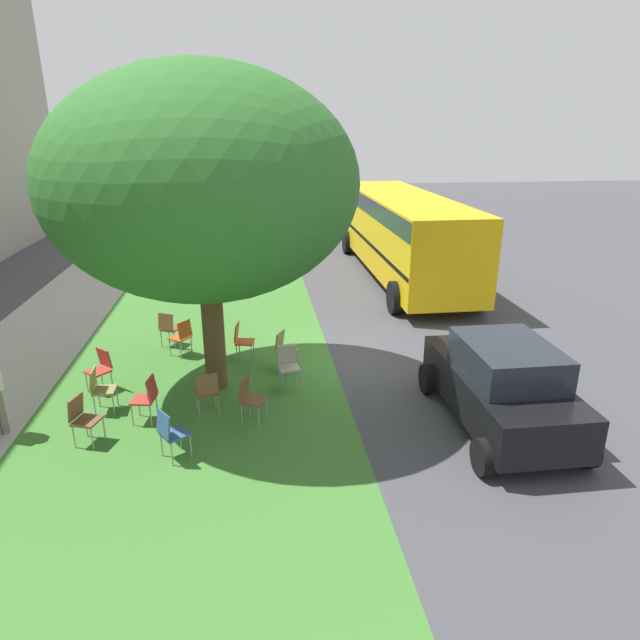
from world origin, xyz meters
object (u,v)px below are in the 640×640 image
at_px(chair_9, 101,367).
at_px(parked_car, 501,384).
at_px(chair_3, 182,335).
at_px(chair_7, 242,339).
at_px(chair_2, 207,390).
at_px(chair_11, 284,348).
at_px(chair_8, 83,416).
at_px(street_tree, 203,185).
at_px(chair_10, 100,387).
at_px(chair_1, 170,431).
at_px(chair_0, 147,396).
at_px(school_bus, 403,228).
at_px(chair_6, 288,363).
at_px(chair_5, 169,327).
at_px(chair_4, 250,396).

xyz_separation_m(chair_9, parked_car, (-2.40, -7.46, 0.32)).
distance_m(chair_3, chair_7, 1.45).
bearing_deg(chair_2, chair_11, -39.85).
height_order(chair_8, chair_11, same).
relative_size(street_tree, chair_11, 7.14).
bearing_deg(parked_car, chair_10, 78.62).
height_order(chair_2, chair_8, same).
relative_size(chair_1, chair_10, 1.00).
relative_size(chair_0, school_bus, 0.08).
relative_size(chair_6, chair_9, 1.00).
relative_size(chair_11, school_bus, 0.08).
bearing_deg(chair_6, chair_1, 139.57).
bearing_deg(street_tree, chair_5, 27.75).
xyz_separation_m(chair_6, chair_7, (1.50, 0.97, 0.00)).
height_order(chair_8, parked_car, parked_car).
height_order(chair_7, chair_8, same).
distance_m(chair_7, chair_10, 3.39).
bearing_deg(parked_car, street_tree, 66.42).
relative_size(chair_10, parked_car, 0.24).
xyz_separation_m(chair_0, chair_5, (3.67, 0.09, 0.00)).
xyz_separation_m(chair_7, chair_10, (-2.14, 2.63, 0.00)).
bearing_deg(chair_3, chair_8, 161.21).
bearing_deg(chair_0, chair_6, -66.82).
distance_m(chair_5, chair_10, 3.29).
relative_size(chair_9, chair_11, 1.00).
height_order(chair_0, parked_car, parked_car).
bearing_deg(chair_9, chair_6, -94.42).
distance_m(street_tree, chair_4, 3.98).
bearing_deg(chair_3, chair_0, 174.45).
relative_size(chair_2, chair_3, 1.00).
bearing_deg(chair_4, chair_11, -19.40).
xyz_separation_m(chair_3, parked_car, (-4.01, -6.01, 0.32)).
xyz_separation_m(chair_5, chair_9, (-2.24, 1.07, 0.00)).
bearing_deg(chair_8, school_bus, -39.40).
relative_size(chair_5, parked_car, 0.24).
height_order(chair_1, chair_3, same).
distance_m(chair_1, chair_9, 3.24).
height_order(chair_9, chair_10, same).
bearing_deg(chair_11, chair_3, 65.22).
xyz_separation_m(chair_8, chair_11, (2.59, -3.59, 0.00)).
xyz_separation_m(street_tree, chair_1, (-2.57, 0.59, -3.61)).
distance_m(chair_5, parked_car, 7.91).
xyz_separation_m(chair_2, chair_9, (1.34, 2.23, 0.00)).
height_order(chair_2, chair_9, same).
distance_m(chair_6, chair_9, 3.83).
bearing_deg(chair_10, chair_9, 12.76).
xyz_separation_m(chair_2, chair_3, (2.95, 0.78, 0.00)).
xyz_separation_m(parked_car, school_bus, (10.39, -1.00, 0.92)).
bearing_deg(chair_4, chair_9, 61.08).
bearing_deg(chair_1, parked_car, -86.66).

